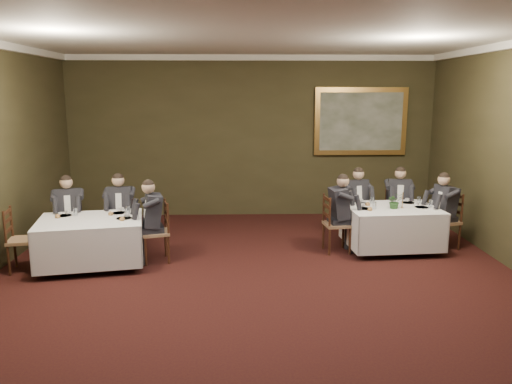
{
  "coord_description": "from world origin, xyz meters",
  "views": [
    {
      "loc": [
        -0.2,
        -5.99,
        2.73
      ],
      "look_at": [
        0.02,
        1.85,
        1.15
      ],
      "focal_mm": 35.0,
      "sensor_mm": 36.0,
      "label": 1
    }
  ],
  "objects_px": {
    "chair_sec_backright": "(122,233)",
    "table_main": "(391,225)",
    "chair_main_endleft": "(336,236)",
    "diner_sec_backleft": "(70,223)",
    "diner_main_backright": "(397,210)",
    "diner_main_endleft": "(337,223)",
    "chair_sec_backleft": "(71,236)",
    "chair_sec_endleft": "(23,253)",
    "chair_main_backleft": "(354,223)",
    "chair_main_backright": "(397,222)",
    "centerpiece": "(395,200)",
    "diner_sec_backright": "(121,220)",
    "diner_sec_endright": "(155,231)",
    "chair_sec_endright": "(157,244)",
    "table_second": "(91,238)",
    "painting": "(361,121)",
    "candlestick": "(403,199)",
    "chair_main_endright": "(444,232)",
    "diner_main_endright": "(445,220)",
    "diner_main_backleft": "(355,211)"
  },
  "relations": [
    {
      "from": "chair_sec_backright",
      "to": "table_main",
      "type": "bearing_deg",
      "value": 173.39
    },
    {
      "from": "chair_main_endleft",
      "to": "diner_sec_backleft",
      "type": "relative_size",
      "value": 0.74
    },
    {
      "from": "diner_main_backright",
      "to": "diner_main_endleft",
      "type": "bearing_deg",
      "value": 39.76
    },
    {
      "from": "chair_sec_backleft",
      "to": "chair_sec_endleft",
      "type": "bearing_deg",
      "value": 50.36
    },
    {
      "from": "chair_main_backleft",
      "to": "diner_main_endleft",
      "type": "xyz_separation_m",
      "value": [
        -0.49,
        -0.84,
        0.23
      ]
    },
    {
      "from": "chair_main_backright",
      "to": "centerpiece",
      "type": "distance_m",
      "value": 1.15
    },
    {
      "from": "diner_sec_backright",
      "to": "diner_sec_endright",
      "type": "distance_m",
      "value": 0.99
    },
    {
      "from": "chair_sec_backright",
      "to": "chair_sec_endleft",
      "type": "relative_size",
      "value": 1.0
    },
    {
      "from": "chair_sec_endright",
      "to": "table_second",
      "type": "bearing_deg",
      "value": 85.3
    },
    {
      "from": "painting",
      "to": "chair_main_backleft",
      "type": "bearing_deg",
      "value": -104.7
    },
    {
      "from": "chair_main_backleft",
      "to": "candlestick",
      "type": "height_order",
      "value": "candlestick"
    },
    {
      "from": "painting",
      "to": "diner_sec_backright",
      "type": "bearing_deg",
      "value": -153.17
    },
    {
      "from": "diner_sec_backright",
      "to": "chair_sec_endright",
      "type": "distance_m",
      "value": 1.02
    },
    {
      "from": "chair_main_backleft",
      "to": "chair_sec_backright",
      "type": "distance_m",
      "value": 4.29
    },
    {
      "from": "diner_main_endleft",
      "to": "chair_sec_endleft",
      "type": "xyz_separation_m",
      "value": [
        -5.02,
        -0.8,
        -0.23
      ]
    },
    {
      "from": "chair_main_endright",
      "to": "diner_sec_backright",
      "type": "relative_size",
      "value": 0.74
    },
    {
      "from": "chair_main_endleft",
      "to": "diner_main_backright",
      "type": "bearing_deg",
      "value": 116.89
    },
    {
      "from": "chair_sec_endleft",
      "to": "table_second",
      "type": "bearing_deg",
      "value": 90.6
    },
    {
      "from": "diner_main_backright",
      "to": "painting",
      "type": "distance_m",
      "value": 2.4
    },
    {
      "from": "table_second",
      "to": "chair_main_backleft",
      "type": "bearing_deg",
      "value": 17.78
    },
    {
      "from": "diner_main_endleft",
      "to": "diner_main_endright",
      "type": "bearing_deg",
      "value": 87.54
    },
    {
      "from": "diner_main_endright",
      "to": "candlestick",
      "type": "height_order",
      "value": "diner_main_endright"
    },
    {
      "from": "table_second",
      "to": "candlestick",
      "type": "relative_size",
      "value": 4.38
    },
    {
      "from": "chair_main_backleft",
      "to": "table_second",
      "type": "bearing_deg",
      "value": 2.42
    },
    {
      "from": "diner_main_endright",
      "to": "diner_sec_backleft",
      "type": "bearing_deg",
      "value": 75.35
    },
    {
      "from": "diner_main_endleft",
      "to": "chair_sec_backleft",
      "type": "bearing_deg",
      "value": -98.14
    },
    {
      "from": "table_main",
      "to": "chair_main_endleft",
      "type": "relative_size",
      "value": 1.64
    },
    {
      "from": "chair_main_backright",
      "to": "chair_main_backleft",
      "type": "bearing_deg",
      "value": 10.23
    },
    {
      "from": "diner_sec_backright",
      "to": "chair_sec_endleft",
      "type": "bearing_deg",
      "value": 35.99
    },
    {
      "from": "diner_main_backright",
      "to": "chair_sec_backright",
      "type": "relative_size",
      "value": 1.35
    },
    {
      "from": "chair_main_endleft",
      "to": "candlestick",
      "type": "xyz_separation_m",
      "value": [
        1.14,
        0.02,
        0.63
      ]
    },
    {
      "from": "chair_sec_backright",
      "to": "diner_sec_endright",
      "type": "bearing_deg",
      "value": 131.43
    },
    {
      "from": "diner_main_backleft",
      "to": "chair_main_backright",
      "type": "relative_size",
      "value": 1.35
    },
    {
      "from": "centerpiece",
      "to": "chair_sec_backleft",
      "type": "bearing_deg",
      "value": 178.74
    },
    {
      "from": "chair_sec_backleft",
      "to": "chair_sec_endright",
      "type": "xyz_separation_m",
      "value": [
        1.57,
        -0.53,
        0.0
      ]
    },
    {
      "from": "chair_sec_backleft",
      "to": "diner_sec_endright",
      "type": "relative_size",
      "value": 0.74
    },
    {
      "from": "diner_sec_backright",
      "to": "diner_sec_endright",
      "type": "bearing_deg",
      "value": 131.87
    },
    {
      "from": "diner_sec_backright",
      "to": "chair_sec_endleft",
      "type": "xyz_separation_m",
      "value": [
        -1.26,
        -1.06,
        -0.23
      ]
    },
    {
      "from": "chair_sec_backright",
      "to": "candlestick",
      "type": "bearing_deg",
      "value": 172.84
    },
    {
      "from": "diner_sec_backright",
      "to": "diner_main_backleft",
      "type": "bearing_deg",
      "value": -176.63
    },
    {
      "from": "chair_main_endleft",
      "to": "diner_sec_backright",
      "type": "height_order",
      "value": "diner_sec_backright"
    },
    {
      "from": "diner_sec_endright",
      "to": "chair_sec_endleft",
      "type": "xyz_separation_m",
      "value": [
        -1.97,
        -0.38,
        -0.23
      ]
    },
    {
      "from": "chair_main_endleft",
      "to": "painting",
      "type": "bearing_deg",
      "value": 153.01
    },
    {
      "from": "diner_main_backright",
      "to": "chair_main_endleft",
      "type": "distance_m",
      "value": 1.62
    },
    {
      "from": "chair_main_backright",
      "to": "centerpiece",
      "type": "xyz_separation_m",
      "value": [
        -0.35,
        -0.91,
        0.62
      ]
    },
    {
      "from": "chair_main_backleft",
      "to": "diner_main_backright",
      "type": "distance_m",
      "value": 0.87
    },
    {
      "from": "diner_sec_backleft",
      "to": "diner_main_endleft",
      "type": "bearing_deg",
      "value": 163.61
    },
    {
      "from": "diner_main_backleft",
      "to": "diner_sec_backright",
      "type": "relative_size",
      "value": 1.0
    },
    {
      "from": "candlestick",
      "to": "chair_sec_backright",
      "type": "bearing_deg",
      "value": 177.01
    },
    {
      "from": "diner_main_backleft",
      "to": "diner_sec_backright",
      "type": "distance_m",
      "value": 4.29
    }
  ]
}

